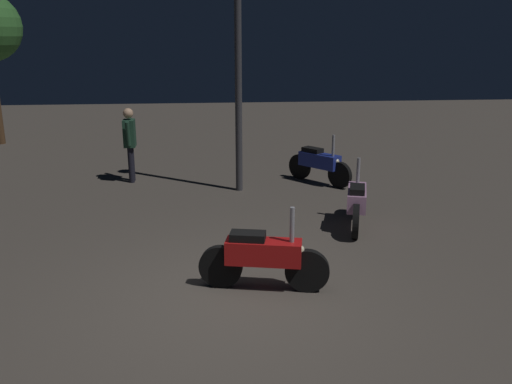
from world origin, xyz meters
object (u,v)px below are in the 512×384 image
object	(u,v)px
streetlamp_near	(238,27)
person_rider_beside	(130,139)
motorcycle_red_foreground	(263,257)
motorcycle_blue_parked_right	(319,164)
motorcycle_pink_parked_left	(357,202)

from	to	relation	value
streetlamp_near	person_rider_beside	bearing A→B (deg)	158.45
person_rider_beside	streetlamp_near	distance (m)	3.39
motorcycle_red_foreground	streetlamp_near	bearing A→B (deg)	102.13
motorcycle_blue_parked_right	person_rider_beside	size ratio (longest dim) A/B	0.82
motorcycle_blue_parked_right	streetlamp_near	bearing A→B (deg)	-117.78
motorcycle_blue_parked_right	streetlamp_near	world-z (taller)	streetlamp_near
motorcycle_red_foreground	person_rider_beside	distance (m)	5.99
person_rider_beside	motorcycle_red_foreground	bearing A→B (deg)	-67.87
motorcycle_blue_parked_right	streetlamp_near	xyz separation A→B (m)	(-1.77, -0.38, 2.83)
motorcycle_red_foreground	motorcycle_blue_parked_right	size ratio (longest dim) A/B	1.23
motorcycle_pink_parked_left	motorcycle_blue_parked_right	xyz separation A→B (m)	(-0.04, 2.80, 0.00)
person_rider_beside	streetlamp_near	bearing A→B (deg)	-22.26
motorcycle_pink_parked_left	person_rider_beside	distance (m)	5.33
person_rider_beside	streetlamp_near	world-z (taller)	streetlamp_near
motorcycle_red_foreground	motorcycle_blue_parked_right	bearing A→B (deg)	82.55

